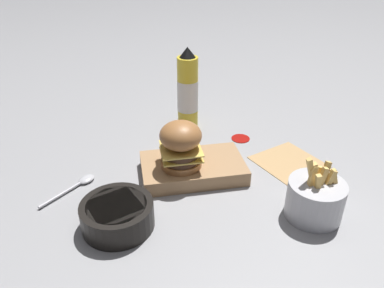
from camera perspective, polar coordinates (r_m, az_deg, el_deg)
ground_plane at (r=0.88m, az=0.95°, el=-7.07°), size 6.00×6.00×0.00m
serving_board at (r=0.92m, az=0.00°, el=-3.70°), size 0.25×0.15×0.04m
burger at (r=0.87m, az=-1.72°, el=-0.05°), size 0.10×0.10×0.11m
ketchup_bottle at (r=1.10m, az=-0.66°, el=7.87°), size 0.06×0.06×0.25m
fries_basket at (r=0.82m, az=18.25°, el=-7.89°), size 0.12×0.12×0.14m
side_bowl at (r=0.78m, az=-11.29°, el=-10.47°), size 0.15×0.15×0.06m
spoon at (r=0.93m, az=-16.76°, el=-5.76°), size 0.12×0.12×0.01m
ketchup_puddle at (r=1.09m, az=7.41°, el=0.88°), size 0.05×0.05×0.00m
parchment_square at (r=1.01m, az=14.49°, el=-2.65°), size 0.20×0.20×0.00m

